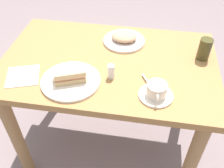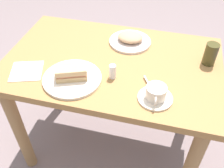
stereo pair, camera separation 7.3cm
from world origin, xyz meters
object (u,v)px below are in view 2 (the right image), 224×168
Objects in this scene: side_plate at (130,42)px; napkin at (27,71)px; coffee_cup at (156,92)px; sandwich_plate at (72,78)px; drinking_glass at (211,54)px; coffee_saucer at (155,98)px; dining_table at (112,80)px; spoon at (149,85)px; salt_shaker at (113,72)px; sandwich_front at (71,73)px.

side_plate reaches higher than napkin.
side_plate is (0.19, -0.41, -0.03)m from coffee_cup.
drinking_glass is (-0.62, -0.29, 0.05)m from sandwich_plate.
sandwich_plate is 0.40m from coffee_saucer.
drinking_glass reaches higher than dining_table.
coffee_saucer is at bearing 118.17° from spoon.
napkin is (0.63, -0.03, -0.00)m from coffee_saucer.
coffee_saucer is 0.08m from spoon.
spoon is 0.37m from side_plate.
napkin is at bearing -2.84° from coffee_cup.
sandwich_plate is at bearing -4.14° from coffee_saucer.
salt_shaker is at bearing 105.64° from dining_table.
sandwich_front is 0.68× the size of side_plate.
napkin is at bearing 3.87° from spoon.
salt_shaker reaches higher than spoon.
sandwich_plate and side_plate have the same top height.
napkin is at bearing -0.32° from sandwich_plate.
drinking_glass reaches higher than coffee_cup.
salt_shaker reaches higher than sandwich_plate.
spoon is at bearing 172.95° from salt_shaker.
sandwich_front is 0.40m from coffee_saucer.
salt_shaker is at bearing 86.03° from side_plate.
coffee_saucer is (-0.40, 0.03, -0.04)m from sandwich_front.
sandwich_front is at bearing 179.55° from napkin.
dining_table is at bearing -74.36° from salt_shaker.
salt_shaker is (0.22, -0.09, 0.03)m from coffee_saucer.
coffee_cup is at bearing 175.72° from sandwich_front.
drinking_glass is at bearing -154.93° from sandwich_front.
salt_shaker reaches higher than dining_table.
sandwich_front is (-0.00, 0.00, 0.04)m from sandwich_plate.
sandwich_plate is 0.69m from drinking_glass.
salt_shaker is 0.50m from drinking_glass.
sandwich_front reaches higher than coffee_saucer.
drinking_glass reaches higher than side_plate.
drinking_glass is at bearing -125.34° from coffee_cup.
spoon reaches higher than napkin.
sandwich_plate is 3.01× the size of spoon.
side_plate is at bearing -11.39° from drinking_glass.
coffee_saucer is 1.31× the size of coffee_cup.
coffee_saucer is at bearing 156.77° from salt_shaker.
coffee_saucer is at bearing 177.29° from napkin.
sandwich_plate is 2.38× the size of coffee_cup.
dining_table is 0.38m from coffee_cup.
drinking_glass is (-0.62, -0.29, 0.01)m from sandwich_front.
dining_table is 7.43× the size of napkin.
napkin reaches higher than dining_table.
drinking_glass is at bearing -161.43° from napkin.
salt_shaker is at bearing 27.18° from drinking_glass.
side_plate is (0.16, -0.33, -0.01)m from spoon.
coffee_saucer reaches higher than napkin.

